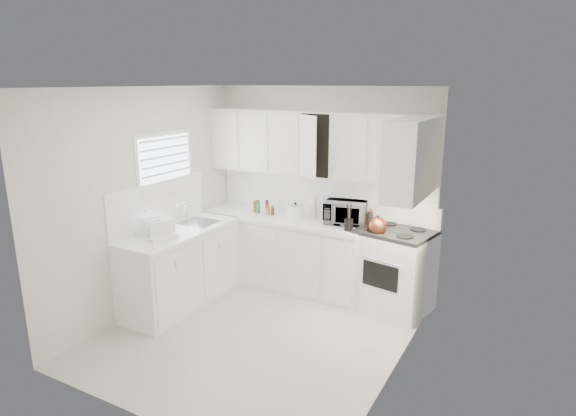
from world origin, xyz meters
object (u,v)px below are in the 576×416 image
Objects in this scene: stove at (395,259)px; dish_rack at (156,226)px; microwave at (345,210)px; utensil_crock at (349,217)px; tea_kettle at (377,225)px; rice_cooker at (295,210)px.

stove is 2.79m from dish_rack.
microwave is 0.30m from utensil_crock.
tea_kettle is (-0.18, -0.16, 0.44)m from stove.
dish_rack is at bearing -132.93° from rice_cooker.
microwave reaches higher than stove.
utensil_crock reaches higher than rice_cooker.
microwave is at bearing 173.34° from tea_kettle.
microwave is (-0.67, 0.09, 0.49)m from stove.
dish_rack is (-1.68, -1.51, -0.05)m from microwave.
stove is at bearing -5.69° from rice_cooker.
tea_kettle is at bearing -13.61° from rice_cooker.
microwave reaches higher than dish_rack.
rice_cooker is 0.81m from utensil_crock.
dish_rack is (-1.83, -1.25, -0.05)m from utensil_crock.
rice_cooker is 0.63× the size of utensil_crock.
utensil_crock is (0.15, -0.26, 0.00)m from microwave.
utensil_crock is (0.79, -0.16, 0.06)m from rice_cooker.
stove is 2.86× the size of dish_rack.
tea_kettle is 0.62× the size of dish_rack.
stove is 0.50m from tea_kettle.
tea_kettle is 0.35m from utensil_crock.
stove is 3.70× the size of utensil_crock.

